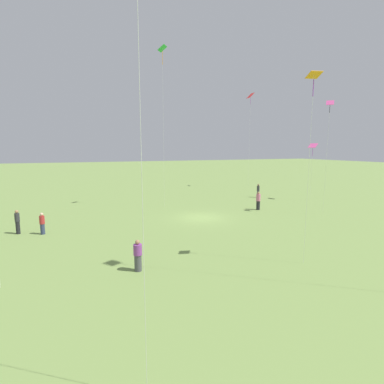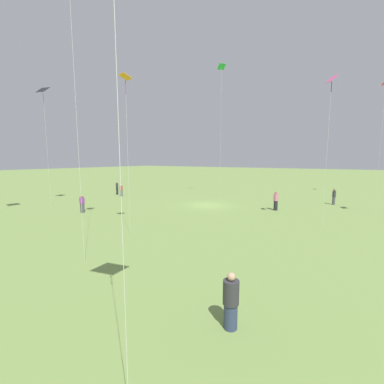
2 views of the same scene
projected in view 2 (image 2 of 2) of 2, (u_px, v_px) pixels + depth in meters
ground_plane at (208, 205)px, 27.89m from camera, size 240.00×240.00×0.00m
person_0 at (117, 188)px, 36.08m from camera, size 0.36×0.36×1.82m
person_1 at (231, 301)px, 7.51m from camera, size 0.65×0.65×1.73m
person_2 at (121, 190)px, 34.50m from camera, size 0.42×0.42×1.64m
person_3 at (276, 201)px, 24.98m from camera, size 0.62×0.62×1.88m
person_4 at (82, 204)px, 23.90m from camera, size 0.50×0.50×1.68m
person_5 at (334, 197)px, 28.07m from camera, size 0.48×0.48×1.76m
kite_0 at (222, 74)px, 32.00m from camera, size 1.12×1.14×16.66m
kite_5 at (126, 87)px, 16.05m from camera, size 0.80×0.77×10.21m
kite_8 at (43, 94)px, 26.28m from camera, size 1.28×1.14×12.36m
kite_9 at (331, 89)px, 17.84m from camera, size 0.82×0.82×10.75m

